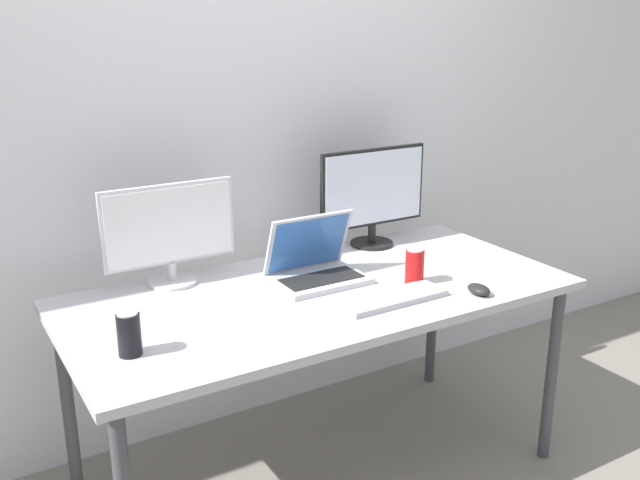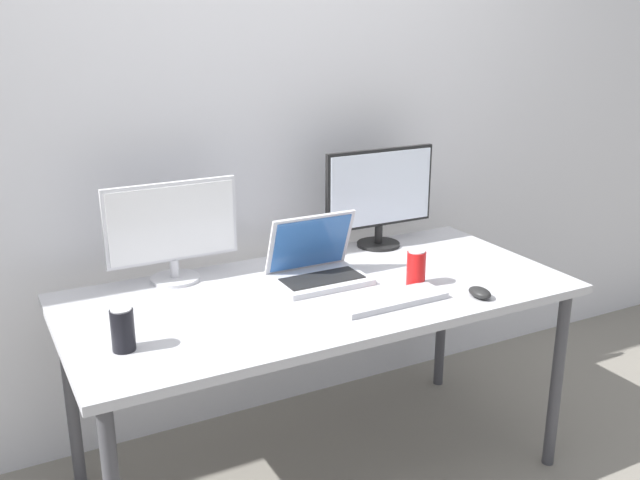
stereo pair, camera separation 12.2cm
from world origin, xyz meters
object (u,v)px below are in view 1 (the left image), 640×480
object	(u,v)px
monitor_left	(169,231)
keyboard_main	(393,298)
mouse_by_keyboard	(479,289)
laptop_silver	(315,265)
soda_can_by_laptop	(415,266)
work_desk	(320,305)
monitor_center	(373,193)
soda_can_near_keyboard	(129,334)

from	to	relation	value
monitor_left	keyboard_main	distance (m)	0.80
keyboard_main	mouse_by_keyboard	bearing A→B (deg)	-20.18
laptop_silver	soda_can_by_laptop	xyz separation A→B (m)	(0.28, -0.21, 0.01)
work_desk	mouse_by_keyboard	xyz separation A→B (m)	(0.44, -0.31, 0.07)
work_desk	monitor_left	bearing A→B (deg)	142.13
laptop_silver	mouse_by_keyboard	world-z (taller)	laptop_silver
laptop_silver	keyboard_main	world-z (taller)	laptop_silver
laptop_silver	soda_can_by_laptop	bearing A→B (deg)	-35.94
work_desk	laptop_silver	distance (m)	0.15
keyboard_main	work_desk	bearing A→B (deg)	125.70
monitor_left	monitor_center	bearing A→B (deg)	-0.21
monitor_left	laptop_silver	xyz separation A→B (m)	(0.45, -0.23, -0.14)
work_desk	mouse_by_keyboard	size ratio (longest dim) A/B	18.74
mouse_by_keyboard	monitor_center	bearing A→B (deg)	90.23
work_desk	soda_can_near_keyboard	size ratio (longest dim) A/B	13.73
monitor_center	soda_can_by_laptop	size ratio (longest dim) A/B	3.82
monitor_left	soda_can_near_keyboard	world-z (taller)	monitor_left
monitor_center	mouse_by_keyboard	world-z (taller)	monitor_center
laptop_silver	soda_can_near_keyboard	xyz separation A→B (m)	(-0.73, -0.24, 0.01)
work_desk	keyboard_main	distance (m)	0.27
laptop_silver	mouse_by_keyboard	xyz separation A→B (m)	(0.41, -0.40, -0.04)
soda_can_near_keyboard	soda_can_by_laptop	bearing A→B (deg)	1.71
laptop_silver	keyboard_main	xyz separation A→B (m)	(0.12, -0.30, -0.05)
soda_can_by_laptop	work_desk	bearing A→B (deg)	160.06
soda_can_by_laptop	mouse_by_keyboard	bearing A→B (deg)	-57.48
soda_can_by_laptop	soda_can_near_keyboard	bearing A→B (deg)	-178.29
keyboard_main	monitor_center	bearing A→B (deg)	60.88
monitor_left	soda_can_near_keyboard	size ratio (longest dim) A/B	3.72
monitor_center	soda_can_near_keyboard	bearing A→B (deg)	-157.88
monitor_center	keyboard_main	xyz separation A→B (m)	(-0.28, -0.53, -0.21)
work_desk	soda_can_near_keyboard	xyz separation A→B (m)	(-0.70, -0.15, 0.12)
laptop_silver	soda_can_near_keyboard	world-z (taller)	laptop_silver
laptop_silver	soda_can_near_keyboard	size ratio (longest dim) A/B	2.55
soda_can_near_keyboard	soda_can_by_laptop	size ratio (longest dim) A/B	1.00
monitor_left	mouse_by_keyboard	distance (m)	1.07
work_desk	monitor_center	size ratio (longest dim) A/B	3.60
work_desk	monitor_center	world-z (taller)	monitor_center
soda_can_by_laptop	keyboard_main	bearing A→B (deg)	-150.05
work_desk	soda_can_by_laptop	world-z (taller)	soda_can_by_laptop
monitor_left	keyboard_main	size ratio (longest dim) A/B	1.25
work_desk	monitor_center	xyz separation A→B (m)	(0.44, 0.32, 0.28)
work_desk	monitor_left	xyz separation A→B (m)	(-0.41, 0.32, 0.25)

